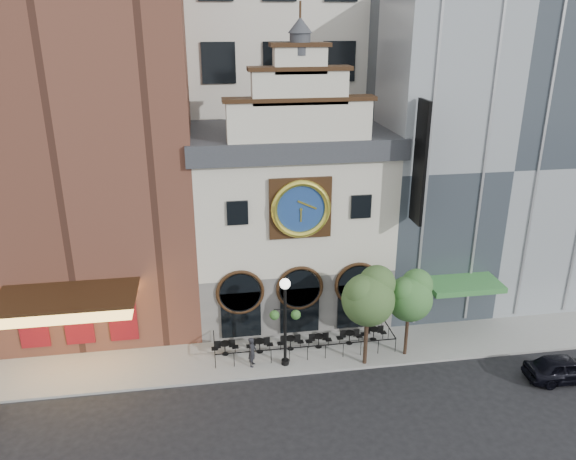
% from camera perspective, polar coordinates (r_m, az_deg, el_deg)
% --- Properties ---
extents(ground, '(120.00, 120.00, 0.00)m').
position_cam_1_polar(ground, '(32.56, 2.39, -14.43)').
color(ground, black).
rests_on(ground, ground).
extents(sidewalk, '(44.00, 5.00, 0.15)m').
position_cam_1_polar(sidewalk, '(34.55, 1.57, -11.97)').
color(sidewalk, gray).
rests_on(sidewalk, ground).
extents(clock_building, '(12.60, 8.78, 18.65)m').
position_cam_1_polar(clock_building, '(36.35, 0.15, 1.40)').
color(clock_building, '#605E5B').
rests_on(clock_building, ground).
extents(theater_building, '(14.00, 15.60, 25.00)m').
position_cam_1_polar(theater_building, '(37.28, -20.87, 9.96)').
color(theater_building, brown).
rests_on(theater_building, ground).
extents(retail_building, '(14.00, 14.40, 20.00)m').
position_cam_1_polar(retail_building, '(41.37, 17.89, 7.78)').
color(retail_building, gray).
rests_on(retail_building, ground).
extents(office_tower, '(20.00, 16.00, 40.00)m').
position_cam_1_polar(office_tower, '(46.36, -2.41, 22.33)').
color(office_tower, silver).
rests_on(office_tower, ground).
extents(cafe_railing, '(10.60, 2.60, 0.90)m').
position_cam_1_polar(cafe_railing, '(34.26, 1.58, -11.23)').
color(cafe_railing, black).
rests_on(cafe_railing, sidewalk).
extents(bistro_0, '(1.58, 0.68, 0.90)m').
position_cam_1_polar(bistro_0, '(33.85, -6.43, -11.78)').
color(bistro_0, black).
rests_on(bistro_0, sidewalk).
extents(bistro_1, '(1.58, 0.68, 0.90)m').
position_cam_1_polar(bistro_1, '(33.91, -2.89, -11.60)').
color(bistro_1, black).
rests_on(bistro_1, sidewalk).
extents(bistro_2, '(1.58, 0.68, 0.90)m').
position_cam_1_polar(bistro_2, '(34.12, 0.25, -11.34)').
color(bistro_2, black).
rests_on(bistro_2, sidewalk).
extents(bistro_3, '(1.58, 0.68, 0.90)m').
position_cam_1_polar(bistro_3, '(34.36, 3.13, -11.13)').
color(bistro_3, black).
rests_on(bistro_3, sidewalk).
extents(bistro_4, '(1.58, 0.68, 0.90)m').
position_cam_1_polar(bistro_4, '(34.85, 6.26, -10.74)').
color(bistro_4, black).
rests_on(bistro_4, sidewalk).
extents(bistro_5, '(1.58, 0.68, 0.90)m').
position_cam_1_polar(bistro_5, '(35.41, 8.69, -10.31)').
color(bistro_5, black).
rests_on(bistro_5, sidewalk).
extents(car_right, '(4.42, 1.96, 1.48)m').
position_cam_1_polar(car_right, '(35.15, 26.29, -12.49)').
color(car_right, black).
rests_on(car_right, ground).
extents(pedestrian, '(0.62, 0.76, 1.80)m').
position_cam_1_polar(pedestrian, '(32.54, -3.65, -12.24)').
color(pedestrian, black).
rests_on(pedestrian, sidewalk).
extents(lamppost, '(1.72, 0.69, 5.41)m').
position_cam_1_polar(lamppost, '(31.31, -0.30, -8.39)').
color(lamppost, black).
rests_on(lamppost, sidewalk).
extents(tree_left, '(3.06, 2.95, 5.90)m').
position_cam_1_polar(tree_left, '(31.32, 8.24, -6.59)').
color(tree_left, '#382619').
rests_on(tree_left, sidewalk).
extents(tree_right, '(2.73, 2.63, 5.26)m').
position_cam_1_polar(tree_right, '(32.81, 12.32, -6.46)').
color(tree_right, '#382619').
rests_on(tree_right, sidewalk).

